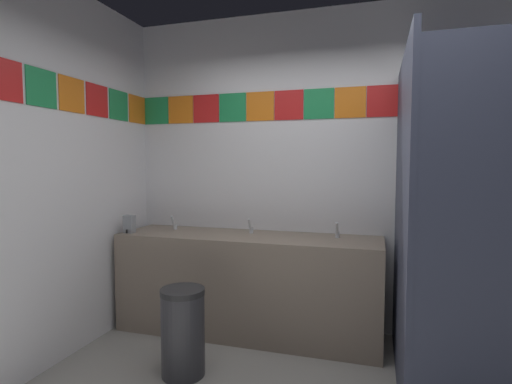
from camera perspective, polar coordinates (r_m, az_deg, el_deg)
name	(u,v)px	position (r m, az deg, el deg)	size (l,w,h in m)	color
wall_back	(334,171)	(3.63, 11.07, 3.02)	(3.78, 0.09, 2.84)	silver
wall_side	(3,173)	(3.03, -32.42, 2.28)	(0.09, 3.19, 2.84)	silver
vanity_counter	(248,283)	(3.59, -1.20, -12.82)	(2.28, 0.61, 0.87)	gray
faucet_left	(174,224)	(3.86, -11.60, -4.50)	(0.04, 0.10, 0.14)	silver
faucet_center	(251,228)	(3.57, -0.76, -5.12)	(0.04, 0.10, 0.14)	silver
faucet_right	(337,232)	(3.42, 11.52, -5.60)	(0.04, 0.10, 0.14)	silver
soap_dispenser	(129,224)	(3.78, -17.62, -4.38)	(0.09, 0.09, 0.16)	gray
stall_divider	(434,226)	(2.65, 24.10, -4.51)	(0.92, 1.44, 2.22)	#33384C
toilet	(472,331)	(3.37, 28.48, -17.02)	(0.39, 0.49, 0.74)	white
trash_bin	(183,332)	(3.01, -10.39, -19.03)	(0.31, 0.31, 0.62)	#333338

